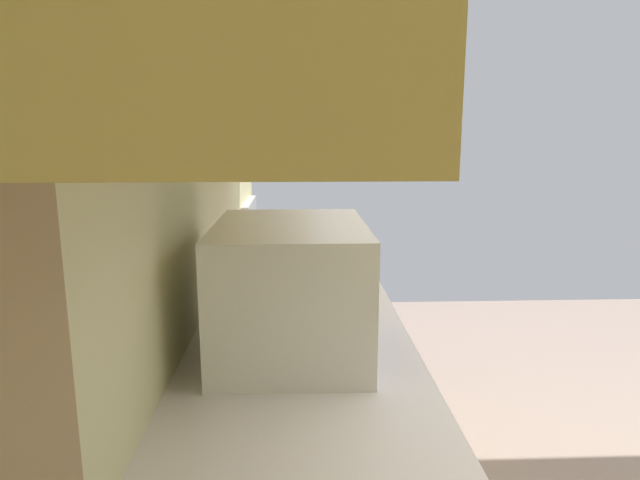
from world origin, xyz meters
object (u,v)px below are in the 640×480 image
at_px(oven_range, 303,304).
at_px(kettle, 309,255).
at_px(bowl, 310,287).
at_px(microwave, 292,287).

relative_size(oven_range, kettle, 5.93).
bearing_deg(oven_range, kettle, -179.00).
bearing_deg(bowl, kettle, 0.00).
relative_size(oven_range, bowl, 6.08).
distance_m(oven_range, microwave, 1.84).
bearing_deg(bowl, microwave, 172.95).
bearing_deg(microwave, bowl, -7.05).
relative_size(oven_range, microwave, 2.12).
xyz_separation_m(bowl, kettle, (0.28, 0.00, 0.05)).
height_order(oven_range, kettle, oven_range).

